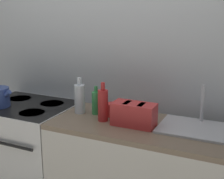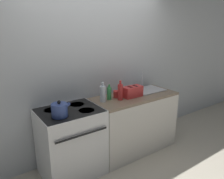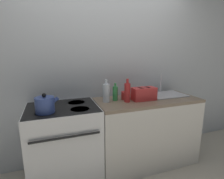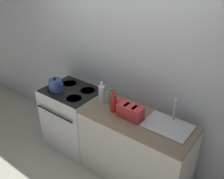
{
  "view_description": "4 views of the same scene",
  "coord_description": "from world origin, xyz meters",
  "px_view_note": "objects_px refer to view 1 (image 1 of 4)",
  "views": [
    {
      "loc": [
        1.14,
        -1.66,
        1.72
      ],
      "look_at": [
        0.19,
        0.37,
        1.13
      ],
      "focal_mm": 50.0,
      "sensor_mm": 36.0,
      "label": 1
    },
    {
      "loc": [
        -1.64,
        -2.11,
        1.96
      ],
      "look_at": [
        0.06,
        0.31,
        1.08
      ],
      "focal_mm": 35.0,
      "sensor_mm": 36.0,
      "label": 2
    },
    {
      "loc": [
        -0.7,
        -1.63,
        1.54
      ],
      "look_at": [
        0.02,
        0.38,
        1.06
      ],
      "focal_mm": 28.0,
      "sensor_mm": 36.0,
      "label": 3
    },
    {
      "loc": [
        1.68,
        -1.75,
        2.6
      ],
      "look_at": [
        0.08,
        0.36,
        1.14
      ],
      "focal_mm": 40.0,
      "sensor_mm": 36.0,
      "label": 4
    }
  ],
  "objects_px": {
    "stove": "(29,153)",
    "bottle_clear": "(80,98)",
    "toaster": "(134,114)",
    "cup_red": "(113,110)",
    "bottle_red": "(103,105)",
    "bottle_green": "(96,102)"
  },
  "relations": [
    {
      "from": "bottle_green",
      "to": "bottle_red",
      "type": "relative_size",
      "value": 0.77
    },
    {
      "from": "cup_red",
      "to": "toaster",
      "type": "bearing_deg",
      "value": -27.37
    },
    {
      "from": "stove",
      "to": "cup_red",
      "type": "bearing_deg",
      "value": 4.29
    },
    {
      "from": "stove",
      "to": "bottle_red",
      "type": "xyz_separation_m",
      "value": [
        0.77,
        -0.06,
        0.57
      ]
    },
    {
      "from": "bottle_clear",
      "to": "bottle_red",
      "type": "bearing_deg",
      "value": -18.5
    },
    {
      "from": "stove",
      "to": "bottle_clear",
      "type": "xyz_separation_m",
      "value": [
        0.53,
        0.02,
        0.57
      ]
    },
    {
      "from": "bottle_clear",
      "to": "stove",
      "type": "bearing_deg",
      "value": -177.68
    },
    {
      "from": "bottle_green",
      "to": "cup_red",
      "type": "bearing_deg",
      "value": 3.76
    },
    {
      "from": "bottle_clear",
      "to": "cup_red",
      "type": "height_order",
      "value": "bottle_clear"
    },
    {
      "from": "stove",
      "to": "cup_red",
      "type": "xyz_separation_m",
      "value": [
        0.79,
        0.06,
        0.5
      ]
    },
    {
      "from": "bottle_green",
      "to": "toaster",
      "type": "bearing_deg",
      "value": -16.22
    },
    {
      "from": "stove",
      "to": "toaster",
      "type": "bearing_deg",
      "value": -2.95
    },
    {
      "from": "bottle_red",
      "to": "cup_red",
      "type": "height_order",
      "value": "bottle_red"
    },
    {
      "from": "bottle_green",
      "to": "bottle_red",
      "type": "bearing_deg",
      "value": -43.84
    },
    {
      "from": "cup_red",
      "to": "bottle_red",
      "type": "bearing_deg",
      "value": -100.2
    },
    {
      "from": "stove",
      "to": "bottle_clear",
      "type": "distance_m",
      "value": 0.77
    },
    {
      "from": "toaster",
      "to": "cup_red",
      "type": "xyz_separation_m",
      "value": [
        -0.22,
        0.11,
        -0.03
      ]
    },
    {
      "from": "toaster",
      "to": "bottle_green",
      "type": "relative_size",
      "value": 1.37
    },
    {
      "from": "toaster",
      "to": "bottle_clear",
      "type": "bearing_deg",
      "value": 171.33
    },
    {
      "from": "toaster",
      "to": "bottle_green",
      "type": "distance_m",
      "value": 0.37
    },
    {
      "from": "stove",
      "to": "toaster",
      "type": "xyz_separation_m",
      "value": [
        1.01,
        -0.05,
        0.53
      ]
    },
    {
      "from": "stove",
      "to": "bottle_red",
      "type": "height_order",
      "value": "bottle_red"
    }
  ]
}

